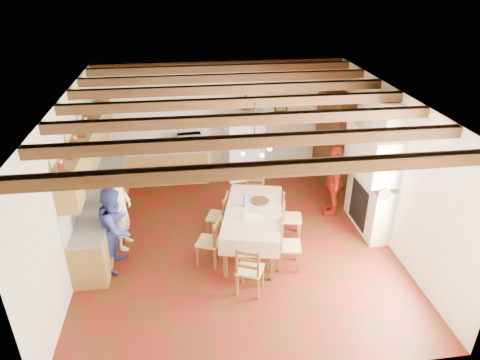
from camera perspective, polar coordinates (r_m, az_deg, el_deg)
The scene contains 31 objects.
floor at distance 8.81m, azimuth -0.39°, elevation -8.25°, with size 6.00×6.50×0.02m, color #532210.
ceiling at distance 7.48m, azimuth -0.46°, elevation 11.00°, with size 6.00×6.50×0.02m, color white.
wall_back at distance 11.03m, azimuth -2.57°, elevation 8.08°, with size 6.00×0.02×3.00m, color beige.
wall_front at distance 5.35m, azimuth 4.12°, elevation -15.03°, with size 6.00×0.02×3.00m, color beige.
wall_left at distance 8.26m, azimuth -21.63°, elevation -0.69°, with size 0.02×6.50×3.00m, color beige.
wall_right at distance 8.88m, azimuth 19.23°, elevation 1.69°, with size 0.02×6.50×3.00m, color beige.
ceiling_beams at distance 7.51m, azimuth -0.46°, elevation 10.26°, with size 6.00×6.30×0.16m, color #361A0F, non-canonical shape.
lower_cabinets_left at distance 9.58m, azimuth -17.49°, elevation -3.35°, with size 0.60×4.30×0.86m, color brown.
lower_cabinets_back at distance 11.12m, azimuth -10.29°, elevation 1.87°, with size 2.30×0.60×0.86m, color brown.
countertop_left at distance 9.37m, azimuth -17.86°, elevation -0.98°, with size 0.62×4.30×0.04m, color slate.
countertop_back at distance 10.94m, azimuth -10.48°, elevation 4.01°, with size 2.34×0.62×0.04m, color slate.
backsplash_left at distance 9.29m, azimuth -19.86°, elevation 0.67°, with size 0.03×4.30×0.60m, color beige.
backsplash_back at distance 11.09m, azimuth -10.57°, elevation 6.10°, with size 2.30×0.03×0.60m, color beige.
upper_cabinets at distance 9.01m, azimuth -19.51°, elevation 4.44°, with size 0.35×4.20×0.70m, color brown.
fireplace at distance 8.96m, azimuth 16.94°, elevation 1.57°, with size 0.56×1.60×2.80m, color beige, non-canonical shape.
wall_picture at distance 11.13m, azimuth 5.50°, elevation 10.05°, with size 0.34×0.03×0.42m, color black.
refrigerator at distance 11.05m, azimuth 0.47°, elevation 4.94°, with size 0.92×0.76×1.85m, color white.
hutch at distance 10.95m, azimuth 12.44°, elevation 5.37°, with size 0.53×1.27×2.30m, color #371E0F, non-canonical shape.
dining_table at distance 8.17m, azimuth 1.76°, elevation -4.54°, with size 1.48×2.21×0.89m.
chandelier at distance 7.51m, azimuth 1.91°, elevation 4.92°, with size 0.47×0.47×0.03m, color black.
chair_left_near at distance 8.01m, azimuth -4.23°, elevation -8.06°, with size 0.42×0.40×0.96m, color brown, non-canonical shape.
chair_left_far at distance 8.75m, azimuth -3.01°, elevation -4.70°, with size 0.42×0.40×0.96m, color brown, non-canonical shape.
chair_right_near at distance 7.93m, azimuth 6.64°, elevation -8.58°, with size 0.42×0.40×0.96m, color brown, non-canonical shape.
chair_right_far at distance 8.74m, azimuth 6.88°, elevation -4.92°, with size 0.42×0.40×0.96m, color brown, non-canonical shape.
chair_end_near at distance 7.35m, azimuth 1.34°, elevation -11.69°, with size 0.42×0.40×0.96m, color brown, non-canonical shape.
chair_end_far at distance 9.46m, azimuth 2.05°, elevation -2.07°, with size 0.42×0.40×0.96m, color brown, non-canonical shape.
person_man at distance 8.56m, azimuth -15.62°, elevation -3.78°, with size 0.61×0.40×1.67m, color white.
person_woman_blue at distance 8.08m, azimuth -16.23°, elevation -6.09°, with size 0.78×0.61×1.61m, color #354095.
person_woman_red at distance 9.60m, azimuth 12.41°, elevation -0.03°, with size 0.95×0.40×1.63m, color #A22113.
microwave at distance 10.85m, azimuth -6.70°, elevation 5.15°, with size 0.60×0.40×0.33m, color silver.
fridge_vase at distance 10.69m, azimuth 0.81°, elevation 10.38°, with size 0.32×0.32×0.33m, color #371E0F.
Camera 1 is at (-0.89, -7.13, 5.07)m, focal length 32.00 mm.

